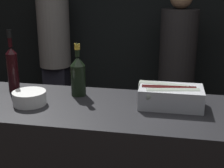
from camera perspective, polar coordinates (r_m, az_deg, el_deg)
wall_back_chalkboard at (r=3.55m, az=5.96°, el=13.00°), size 6.40×0.06×2.80m
ice_bin_with_bottles at (r=1.73m, az=10.51°, el=-1.99°), size 0.35×0.21×0.12m
bowl_white at (r=1.80m, az=-14.85°, el=-2.38°), size 0.19×0.19×0.07m
red_wine_bottle_black_foil at (r=2.02m, az=-17.75°, el=2.98°), size 0.07×0.07×0.38m
champagne_bottle at (r=1.87m, az=-6.22°, el=1.70°), size 0.09×0.09×0.31m
person_in_hoodie at (r=3.47m, az=-10.42°, el=6.17°), size 0.34×0.34×1.79m
person_blond_tee at (r=3.17m, az=11.81°, el=3.58°), size 0.36×0.36×1.68m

